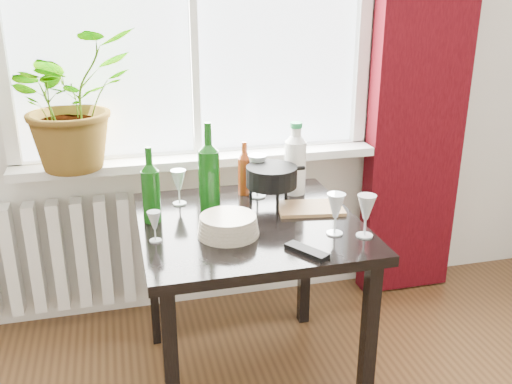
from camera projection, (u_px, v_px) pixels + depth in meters
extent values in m
cube|color=silver|center=(200.00, 159.00, 2.73)|extent=(1.72, 0.20, 0.04)
cube|color=#330409|center=(424.00, 52.00, 2.79)|extent=(0.50, 0.12, 2.56)
cube|color=white|center=(47.00, 257.00, 2.73)|extent=(0.80, 0.10, 0.55)
cube|color=black|center=(249.00, 226.00, 2.24)|extent=(0.85, 0.85, 0.04)
cube|color=black|center=(172.00, 376.00, 1.95)|extent=(0.05, 0.05, 0.70)
cube|color=black|center=(154.00, 276.00, 2.62)|extent=(0.05, 0.05, 0.70)
cube|color=black|center=(368.00, 345.00, 2.12)|extent=(0.05, 0.05, 0.70)
cube|color=black|center=(305.00, 258.00, 2.78)|extent=(0.05, 0.05, 0.70)
imported|color=#1F661B|center=(70.00, 100.00, 2.43)|extent=(0.71, 0.70, 0.60)
cylinder|color=#BEB39D|center=(228.00, 226.00, 2.10)|extent=(0.30, 0.30, 0.07)
cube|color=black|center=(307.00, 251.00, 1.96)|extent=(0.13, 0.17, 0.02)
cube|color=#A4794A|center=(310.00, 208.00, 2.34)|extent=(0.29, 0.21, 0.01)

